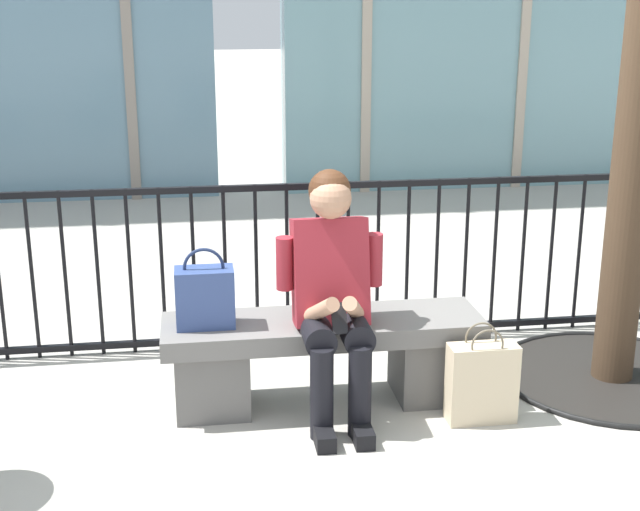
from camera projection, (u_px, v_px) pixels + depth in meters
name	position (u px, v px, depth m)	size (l,w,h in m)	color
ground_plane	(323.00, 401.00, 4.49)	(60.00, 60.00, 0.00)	#B2ADA3
stone_bench	(323.00, 352.00, 4.41)	(1.60, 0.44, 0.45)	slate
seated_person_with_phone	(333.00, 289.00, 4.18)	(0.52, 0.66, 1.21)	black
handbag_on_bench	(205.00, 296.00, 4.23)	(0.28, 0.16, 0.40)	#33477F
shopping_bag	(482.00, 382.00, 4.23)	(0.34, 0.14, 0.49)	beige
plaza_railing	(302.00, 264.00, 5.10)	(9.55, 0.04, 0.98)	black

